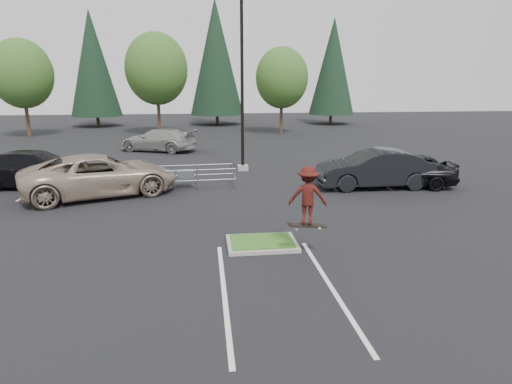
{
  "coord_description": "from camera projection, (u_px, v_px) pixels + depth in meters",
  "views": [
    {
      "loc": [
        -1.74,
        -12.6,
        5.02
      ],
      "look_at": [
        -0.0,
        1.5,
        1.36
      ],
      "focal_mm": 30.0,
      "sensor_mm": 36.0,
      "label": 1
    }
  ],
  "objects": [
    {
      "name": "conif_a",
      "position": [
        93.0,
        63.0,
        48.6
      ],
      "size": [
        5.72,
        5.72,
        13.0
      ],
      "color": "#38281C",
      "rests_on": "ground"
    },
    {
      "name": "conif_c",
      "position": [
        333.0,
        67.0,
        51.49
      ],
      "size": [
        5.5,
        5.5,
        12.5
      ],
      "color": "#38281C",
      "rests_on": "ground"
    },
    {
      "name": "grass_median",
      "position": [
        262.0,
        243.0,
        13.55
      ],
      "size": [
        2.2,
        1.6,
        0.16
      ],
      "color": "gray",
      "rests_on": "ground"
    },
    {
      "name": "stall_lines",
      "position": [
        214.0,
        197.0,
        19.2
      ],
      "size": [
        22.62,
        17.6,
        0.01
      ],
      "color": "white",
      "rests_on": "ground"
    },
    {
      "name": "ground",
      "position": [
        262.0,
        245.0,
        13.57
      ],
      "size": [
        120.0,
        120.0,
        0.0
      ],
      "primitive_type": "plane",
      "color": "black",
      "rests_on": "ground"
    },
    {
      "name": "decid_c",
      "position": [
        282.0,
        80.0,
        41.65
      ],
      "size": [
        5.12,
        5.12,
        8.38
      ],
      "color": "#38281C",
      "rests_on": "ground"
    },
    {
      "name": "skateboarder",
      "position": [
        308.0,
        196.0,
        12.29
      ],
      "size": [
        1.23,
        0.88,
        1.86
      ],
      "rotation": [
        0.0,
        0.0,
        2.91
      ],
      "color": "black",
      "rests_on": "ground"
    },
    {
      "name": "decid_b",
      "position": [
        156.0,
        71.0,
        40.71
      ],
      "size": [
        5.89,
        5.89,
        9.64
      ],
      "color": "#38281C",
      "rests_on": "ground"
    },
    {
      "name": "car_r_charc",
      "position": [
        374.0,
        169.0,
        20.83
      ],
      "size": [
        5.7,
        2.1,
        1.86
      ],
      "primitive_type": "imported",
      "rotation": [
        0.0,
        0.0,
        4.69
      ],
      "color": "black",
      "rests_on": "ground"
    },
    {
      "name": "car_r_black",
      "position": [
        404.0,
        170.0,
        21.03
      ],
      "size": [
        5.3,
        2.89,
        1.71
      ],
      "primitive_type": "imported",
      "rotation": [
        0.0,
        0.0,
        4.53
      ],
      "color": "black",
      "rests_on": "ground"
    },
    {
      "name": "car_far_silver",
      "position": [
        160.0,
        140.0,
        31.97
      ],
      "size": [
        6.24,
        4.53,
        1.68
      ],
      "primitive_type": "imported",
      "rotation": [
        0.0,
        0.0,
        4.29
      ],
      "color": "#A5A5A0",
      "rests_on": "ground"
    },
    {
      "name": "light_pole",
      "position": [
        242.0,
        91.0,
        24.03
      ],
      "size": [
        0.7,
        0.6,
        10.12
      ],
      "color": "gray",
      "rests_on": "ground"
    },
    {
      "name": "car_l_black",
      "position": [
        36.0,
        169.0,
        21.02
      ],
      "size": [
        6.34,
        3.14,
        1.77
      ],
      "primitive_type": "imported",
      "rotation": [
        0.0,
        0.0,
        1.46
      ],
      "color": "black",
      "rests_on": "ground"
    },
    {
      "name": "car_l_tan",
      "position": [
        99.0,
        175.0,
        19.3
      ],
      "size": [
        7.43,
        5.26,
        1.88
      ],
      "primitive_type": "imported",
      "rotation": [
        0.0,
        0.0,
        1.92
      ],
      "color": "gray",
      "rests_on": "ground"
    },
    {
      "name": "decid_a",
      "position": [
        22.0,
        76.0,
        38.92
      ],
      "size": [
        5.44,
        5.44,
        8.91
      ],
      "color": "#38281C",
      "rests_on": "ground"
    },
    {
      "name": "cart_corral",
      "position": [
        188.0,
        175.0,
        20.77
      ],
      "size": [
        3.78,
        1.52,
        1.05
      ],
      "rotation": [
        0.0,
        0.0,
        0.05
      ],
      "color": "gray",
      "rests_on": "ground"
    },
    {
      "name": "conif_b",
      "position": [
        216.0,
        58.0,
        50.55
      ],
      "size": [
        6.38,
        6.38,
        14.5
      ],
      "color": "#38281C",
      "rests_on": "ground"
    }
  ]
}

